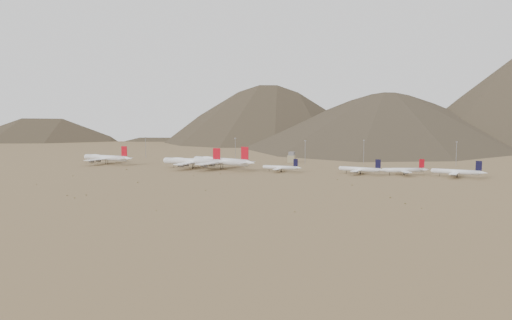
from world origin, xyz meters
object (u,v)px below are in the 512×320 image
(narrowbody_b, at_px, (361,169))
(widebody_west, at_px, (106,158))
(control_tower, at_px, (292,158))
(widebody_centre, at_px, (192,161))
(narrowbody_a, at_px, (281,168))
(widebody_east, at_px, (221,161))

(narrowbody_b, bearing_deg, widebody_west, -169.93)
(widebody_west, xyz_separation_m, narrowbody_b, (272.24, -11.15, -2.35))
(control_tower, bearing_deg, widebody_centre, -131.24)
(widebody_centre, bearing_deg, widebody_west, 176.46)
(widebody_west, distance_m, narrowbody_a, 199.73)
(widebody_east, bearing_deg, narrowbody_a, 14.93)
(control_tower, bearing_deg, widebody_west, -156.99)
(widebody_west, bearing_deg, narrowbody_a, 6.12)
(widebody_west, height_order, narrowbody_b, widebody_west)
(narrowbody_a, distance_m, narrowbody_b, 73.00)
(narrowbody_b, bearing_deg, control_tower, 145.72)
(widebody_east, distance_m, narrowbody_b, 135.46)
(widebody_east, bearing_deg, control_tower, 79.45)
(narrowbody_a, bearing_deg, control_tower, 100.51)
(widebody_centre, xyz_separation_m, widebody_east, (29.61, 2.72, 0.79))
(narrowbody_a, relative_size, narrowbody_b, 0.90)
(widebody_east, relative_size, control_tower, 6.24)
(widebody_west, bearing_deg, widebody_east, 6.25)
(narrowbody_b, bearing_deg, widebody_east, -168.58)
(widebody_west, bearing_deg, widebody_centre, 3.80)
(widebody_west, distance_m, widebody_east, 137.12)
(widebody_centre, height_order, narrowbody_b, widebody_centre)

